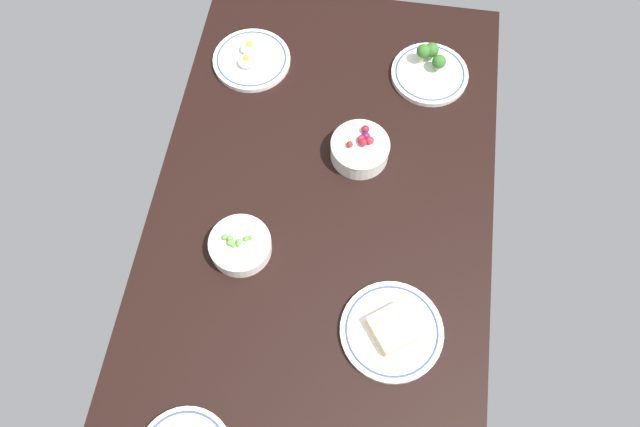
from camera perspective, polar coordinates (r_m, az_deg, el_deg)
The scene contains 6 objects.
dining_table at distance 152.07cm, azimuth 0.00°, elevation -0.66°, with size 145.31×83.13×4.00cm, color black.
plate_sandwich at distance 140.06cm, azimuth 6.62°, elevation -10.63°, with size 22.99×22.99×4.53cm.
plate_broccoli at distance 174.62cm, azimuth 10.06°, elevation 12.81°, with size 20.80×20.80×7.53cm.
bowl_peas at distance 145.83cm, azimuth -7.34°, elevation -2.90°, with size 14.69×14.69×5.54cm.
plate_eggs at distance 176.25cm, azimuth -6.34°, elevation 13.94°, with size 21.25×21.25×5.03cm.
bowl_berries at distance 156.31cm, azimuth 3.69°, elevation 5.96°, with size 14.86×14.86×7.28cm.
Camera 1 is at (64.08, 9.57, 139.58)cm, focal length 34.85 mm.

